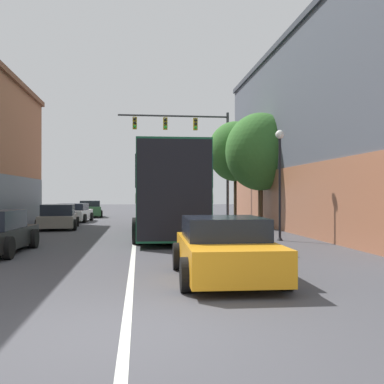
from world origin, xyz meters
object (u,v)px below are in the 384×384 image
Objects in this scene: traffic_signal_gantry at (194,141)px; street_lamp at (280,171)px; parked_car_left_mid at (74,213)px; parked_car_left_distant at (90,209)px; parked_car_left_far at (58,217)px; street_tree_near at (260,152)px; street_tree_far at (235,151)px; bus at (168,189)px; hatchback_foreground at (225,249)px.

traffic_signal_gantry reaches higher than street_lamp.
parked_car_left_mid is 1.03× the size of parked_car_left_distant.
parked_car_left_far is 0.72× the size of street_tree_near.
traffic_signal_gantry reaches higher than parked_car_left_distant.
traffic_signal_gantry is (8.02, 4.58, 4.82)m from parked_car_left_far.
street_tree_far is at bearing 120.43° from street_tree_near.
bus is 10.40m from hatchback_foreground.
hatchback_foreground reaches higher than parked_car_left_far.
parked_car_left_mid is 0.67× the size of street_tree_far.
street_lamp reaches higher than parked_car_left_far.
parked_car_left_mid is at bearing 149.39° from street_tree_near.
hatchback_foreground is 0.57× the size of traffic_signal_gantry.
bus reaches higher than hatchback_foreground.
bus is at bearing -124.69° from street_tree_far.
bus is at bearing 4.65° from hatchback_foreground.
hatchback_foreground is 16.13m from street_tree_near.
parked_car_left_far is at bearing 177.63° from street_tree_near.
parked_car_left_far is 11.79m from street_tree_near.
traffic_signal_gantry is (1.74, 19.97, 4.79)m from hatchback_foreground.
bus is 8.19m from street_tree_far.
parked_car_left_distant is at bearing 17.99° from bus.
street_tree_far is at bearing -145.33° from parked_car_left_distant.
street_tree_far is (10.14, 1.35, 3.84)m from parked_car_left_far.
parked_car_left_mid is 9.55m from traffic_signal_gantry.
hatchback_foreground is (0.60, -10.28, -1.47)m from bus.
street_tree_near reaches higher than parked_car_left_mid.
hatchback_foreground is 22.49m from parked_car_left_mid.
hatchback_foreground is 17.59m from street_tree_far.
bus is 2.44× the size of parked_car_left_mid.
street_tree_far is (3.86, 16.73, 3.81)m from hatchback_foreground.
hatchback_foreground is 16.61m from parked_car_left_far.
hatchback_foreground is at bearing -175.44° from bus.
hatchback_foreground is at bearing -94.99° from traffic_signal_gantry.
street_tree_far is at bearing -56.76° from traffic_signal_gantry.
parked_car_left_mid is at bearing 170.18° from parked_car_left_distant.
traffic_signal_gantry is 3.99m from street_tree_far.
street_tree_far is (9.81, -11.26, 3.81)m from parked_car_left_distant.
parked_car_left_mid is 0.94× the size of street_lamp.
parked_car_left_distant is 0.63× the size of street_tree_near.
bus reaches higher than parked_car_left_far.
street_tree_near is at bearing -59.57° from street_tree_far.
parked_car_left_distant is at bearing 0.65° from parked_car_left_mid.
traffic_signal_gantry is at bearing 99.38° from street_lamp.
street_tree_far reaches higher than street_lamp.
street_tree_near reaches higher than street_lamp.
parked_car_left_far is at bearing 142.80° from street_lamp.
street_lamp is (3.76, 7.77, 2.15)m from hatchback_foreground.
street_tree_near reaches higher than bus.
street_tree_near is (10.88, -13.07, 3.63)m from parked_car_left_distant.
traffic_signal_gantry reaches higher than street_tree_near.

